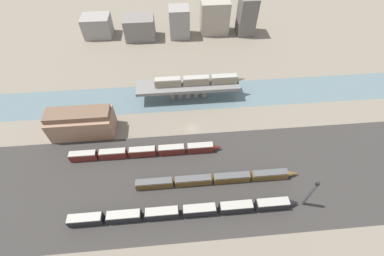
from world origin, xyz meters
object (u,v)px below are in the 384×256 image
Objects in this scene: train_yard_near at (185,211)px; train_yard_far at (146,152)px; train_yard_mid at (217,179)px; signal_tower at (310,194)px; train_on_bridge at (200,80)px; warehouse_building at (82,123)px.

train_yard_near reaches higher than train_yard_far.
signal_tower is at bearing -21.23° from train_yard_mid.
train_yard_near is 27.95m from train_yard_far.
train_yard_mid is (1.53, -44.95, -7.41)m from train_on_bridge.
train_yard_far is 58.35m from signal_tower.
train_on_bridge reaches higher than train_yard_mid.
train_on_bridge is 45.58m from train_yard_mid.
train_on_bridge is at bearing 79.43° from train_yard_near.
train_yard_mid is 2.34× the size of warehouse_building.
train_yard_near reaches higher than train_yard_mid.
train_yard_far is 28.80m from warehouse_building.
signal_tower is at bearing -24.84° from train_yard_far.
train_on_bridge is 0.70× the size of train_yard_mid.
train_yard_mid is 1.01× the size of train_yard_far.
train_yard_mid is at bearing -88.05° from train_on_bridge.
signal_tower is at bearing 0.22° from train_yard_near.
train_yard_near is at bearing -44.71° from warehouse_building.
train_yard_mid is (11.93, 10.84, -0.17)m from train_yard_near.
train_on_bridge is 57.21m from train_yard_near.
train_yard_far is at bearing 118.45° from train_yard_near.
train_yard_near is 39.76m from signal_tower.
warehouse_building is (-38.47, 38.09, 3.67)m from train_yard_near.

